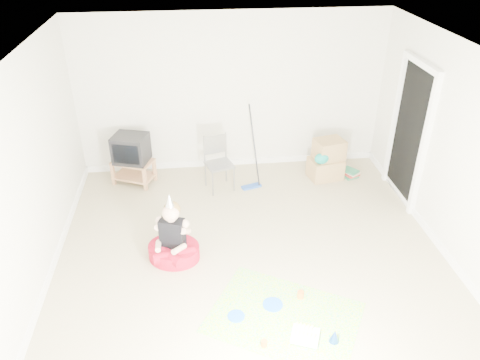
{
  "coord_description": "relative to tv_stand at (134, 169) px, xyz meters",
  "views": [
    {
      "loc": [
        -0.67,
        -4.71,
        3.9
      ],
      "look_at": [
        -0.1,
        0.4,
        0.9
      ],
      "focal_mm": 35.0,
      "sensor_mm": 36.0,
      "label": 1
    }
  ],
  "objects": [
    {
      "name": "ground",
      "position": [
        1.65,
        -2.05,
        -0.24
      ],
      "size": [
        5.0,
        5.0,
        0.0
      ],
      "primitive_type": "plane",
      "color": "tan",
      "rests_on": "ground"
    },
    {
      "name": "doorway_recess",
      "position": [
        4.13,
        -0.85,
        0.79
      ],
      "size": [
        0.02,
        0.9,
        2.05
      ],
      "primitive_type": "cube",
      "color": "black",
      "rests_on": "ground"
    },
    {
      "name": "tv_stand",
      "position": [
        0.0,
        0.0,
        0.0
      ],
      "size": [
        0.74,
        0.62,
        0.39
      ],
      "color": "#AD764E",
      "rests_on": "ground"
    },
    {
      "name": "crt_tv",
      "position": [
        -0.0,
        0.0,
        0.38
      ],
      "size": [
        0.62,
        0.56,
        0.44
      ],
      "primitive_type": "cube",
      "rotation": [
        0.0,
        0.0,
        -0.3
      ],
      "color": "black",
      "rests_on": "tv_stand"
    },
    {
      "name": "folding_chair",
      "position": [
        1.37,
        -0.34,
        0.19
      ],
      "size": [
        0.49,
        0.48,
        0.88
      ],
      "color": "gray",
      "rests_on": "ground"
    },
    {
      "name": "cardboard_boxes",
      "position": [
        3.15,
        -0.17,
        0.08
      ],
      "size": [
        0.6,
        0.51,
        0.66
      ],
      "color": "#A98451",
      "rests_on": "ground"
    },
    {
      "name": "floor_mop",
      "position": [
        1.88,
        -0.37,
        0.02
      ],
      "size": [
        0.34,
        0.41,
        1.28
      ],
      "color": "#214BA9",
      "rests_on": "ground"
    },
    {
      "name": "book_pile",
      "position": [
        3.56,
        -0.17,
        -0.18
      ],
      "size": [
        0.31,
        0.34,
        0.13
      ],
      "color": "#297C52",
      "rests_on": "ground"
    },
    {
      "name": "seated_woman",
      "position": [
        0.66,
        -1.99,
        -0.03
      ],
      "size": [
        0.84,
        0.84,
        0.95
      ],
      "color": "#B21027",
      "rests_on": "ground"
    },
    {
      "name": "party_mat",
      "position": [
        1.87,
        -3.16,
        -0.24
      ],
      "size": [
        1.93,
        1.77,
        0.01
      ],
      "primitive_type": "cube",
      "rotation": [
        0.0,
        0.0,
        -0.52
      ],
      "color": "#FA3490",
      "rests_on": "ground"
    },
    {
      "name": "birthday_cake",
      "position": [
        2.03,
        -3.48,
        -0.2
      ],
      "size": [
        0.35,
        0.31,
        0.14
      ],
      "color": "white",
      "rests_on": "party_mat"
    },
    {
      "name": "blue_plate_near",
      "position": [
        1.78,
        -2.97,
        -0.23
      ],
      "size": [
        0.27,
        0.27,
        0.01
      ],
      "primitive_type": "cylinder",
      "rotation": [
        0.0,
        0.0,
        -0.21
      ],
      "color": "blue",
      "rests_on": "party_mat"
    },
    {
      "name": "blue_plate_far",
      "position": [
        1.35,
        -3.09,
        -0.23
      ],
      "size": [
        0.27,
        0.27,
        0.01
      ],
      "primitive_type": "cylinder",
      "rotation": [
        0.0,
        0.0,
        -0.84
      ],
      "color": "blue",
      "rests_on": "party_mat"
    },
    {
      "name": "orange_cup_near",
      "position": [
        2.11,
        -2.88,
        -0.19
      ],
      "size": [
        0.11,
        0.11,
        0.09
      ],
      "primitive_type": "cylinder",
      "rotation": [
        0.0,
        0.0,
        -0.66
      ],
      "color": "orange",
      "rests_on": "party_mat"
    },
    {
      "name": "orange_cup_far",
      "position": [
        1.59,
        -3.52,
        -0.2
      ],
      "size": [
        0.09,
        0.09,
        0.07
      ],
      "primitive_type": "cylinder",
      "rotation": [
        0.0,
        0.0,
        -0.45
      ],
      "color": "orange",
      "rests_on": "party_mat"
    },
    {
      "name": "blue_party_hat",
      "position": [
        2.32,
        -3.54,
        -0.16
      ],
      "size": [
        0.14,
        0.14,
        0.15
      ],
      "primitive_type": "cone",
      "rotation": [
        0.0,
        0.0,
        -0.5
      ],
      "color": "#1945AF",
      "rests_on": "party_mat"
    }
  ]
}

